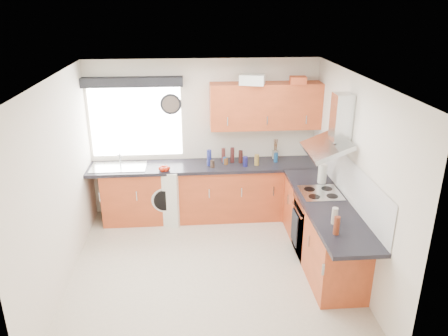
{
  "coord_description": "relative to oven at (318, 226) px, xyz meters",
  "views": [
    {
      "loc": [
        -0.2,
        -4.87,
        3.34
      ],
      "look_at": [
        0.25,
        0.85,
        1.1
      ],
      "focal_mm": 35.0,
      "sensor_mm": 36.0,
      "label": 1
    }
  ],
  "objects": [
    {
      "name": "oven",
      "position": [
        0.0,
        0.0,
        0.0
      ],
      "size": [
        0.56,
        0.58,
        0.85
      ],
      "primitive_type": "cube",
      "color": "black",
      "rests_on": "ground_plane"
    },
    {
      "name": "window",
      "position": [
        -2.55,
        1.49,
        1.12
      ],
      "size": [
        1.4,
        0.02,
        1.1
      ],
      "primitive_type": "cube",
      "color": "silver",
      "rests_on": "wall_back"
    },
    {
      "name": "hob_plate",
      "position": [
        0.0,
        0.0,
        0.49
      ],
      "size": [
        0.52,
        0.52,
        0.01
      ],
      "primitive_type": "cube",
      "color": "silver",
      "rests_on": "worktop_right"
    },
    {
      "name": "wall_left",
      "position": [
        -3.3,
        -0.3,
        0.82
      ],
      "size": [
        0.02,
        3.6,
        2.5
      ],
      "primitive_type": "cube",
      "color": "silver",
      "rests_on": "ground_plane"
    },
    {
      "name": "jar_4",
      "position": [
        -0.88,
        1.08,
        0.56
      ],
      "size": [
        0.07,
        0.07,
        0.16
      ],
      "primitive_type": "cylinder",
      "color": "#181751",
      "rests_on": "worktop_back"
    },
    {
      "name": "worktop_right",
      "position": [
        0.0,
        -0.3,
        0.46
      ],
      "size": [
        0.62,
        2.42,
        0.05
      ],
      "primitive_type": "cube",
      "color": "black",
      "rests_on": "base_cab_right"
    },
    {
      "name": "jar_6",
      "position": [
        -1.2,
        1.3,
        0.6
      ],
      "size": [
        0.06,
        0.06,
        0.23
      ],
      "primitive_type": "cylinder",
      "color": "#52211D",
      "rests_on": "worktop_back"
    },
    {
      "name": "ceiling",
      "position": [
        -1.5,
        -0.3,
        2.08
      ],
      "size": [
        3.6,
        3.6,
        0.02
      ],
      "primitive_type": "cube",
      "color": "white",
      "rests_on": "wall_back"
    },
    {
      "name": "jar_9",
      "position": [
        -0.7,
        1.12,
        0.57
      ],
      "size": [
        0.07,
        0.07,
        0.17
      ],
      "primitive_type": "cylinder",
      "color": "olive",
      "rests_on": "worktop_back"
    },
    {
      "name": "jar_2",
      "position": [
        -1.19,
        1.22,
        0.54
      ],
      "size": [
        0.05,
        0.05,
        0.11
      ],
      "primitive_type": "cylinder",
      "color": "navy",
      "rests_on": "worktop_back"
    },
    {
      "name": "kitchen_roll",
      "position": [
        0.12,
        0.37,
        0.62
      ],
      "size": [
        0.15,
        0.15,
        0.27
      ],
      "primitive_type": "cylinder",
      "rotation": [
        0.0,
        0.0,
        0.23
      ],
      "color": "silver",
      "rests_on": "worktop_right"
    },
    {
      "name": "jar_10",
      "position": [
        -1.17,
        1.19,
        0.53
      ],
      "size": [
        0.07,
        0.07,
        0.1
      ],
      "primitive_type": "cylinder",
      "color": "brown",
      "rests_on": "worktop_back"
    },
    {
      "name": "wall_front",
      "position": [
        -1.5,
        -2.1,
        0.82
      ],
      "size": [
        3.6,
        0.02,
        2.5
      ],
      "primitive_type": "cube",
      "color": "silver",
      "rests_on": "ground_plane"
    },
    {
      "name": "jar_5",
      "position": [
        -0.37,
        1.24,
        0.56
      ],
      "size": [
        0.06,
        0.06,
        0.15
      ],
      "primitive_type": "cylinder",
      "color": "navy",
      "rests_on": "worktop_back"
    },
    {
      "name": "window_blind",
      "position": [
        -2.55,
        1.4,
        1.76
      ],
      "size": [
        1.5,
        0.18,
        0.14
      ],
      "primitive_type": "cube",
      "color": "black",
      "rests_on": "wall_back"
    },
    {
      "name": "upper_cabinets",
      "position": [
        -0.55,
        1.32,
        1.38
      ],
      "size": [
        1.7,
        0.35,
        0.7
      ],
      "primitive_type": "cube",
      "color": "#A4401D",
      "rests_on": "wall_back"
    },
    {
      "name": "jar_0",
      "position": [
        -1.39,
        1.07,
        0.54
      ],
      "size": [
        0.07,
        0.07,
        0.12
      ],
      "primitive_type": "cylinder",
      "color": "#31231B",
      "rests_on": "worktop_back"
    },
    {
      "name": "base_cab_right",
      "position": [
        0.01,
        -0.15,
        0.01
      ],
      "size": [
        0.58,
        2.1,
        0.86
      ],
      "primitive_type": "cube",
      "color": "#A4401D",
      "rests_on": "ground_plane"
    },
    {
      "name": "tomato_cluster",
      "position": [
        -2.12,
        1.0,
        0.52
      ],
      "size": [
        0.18,
        0.18,
        0.07
      ],
      "primitive_type": null,
      "rotation": [
        0.0,
        0.0,
        0.29
      ],
      "color": "#AE1D0A",
      "rests_on": "worktop_back"
    },
    {
      "name": "worktop_back",
      "position": [
        -1.5,
        1.2,
        0.46
      ],
      "size": [
        3.6,
        0.62,
        0.05
      ],
      "primitive_type": "cube",
      "color": "black",
      "rests_on": "base_cab_back"
    },
    {
      "name": "ground_plane",
      "position": [
        -1.5,
        -0.3,
        -0.42
      ],
      "size": [
        3.6,
        3.6,
        0.0
      ],
      "primitive_type": "plane",
      "color": "beige"
    },
    {
      "name": "wall_right",
      "position": [
        0.3,
        -0.3,
        0.82
      ],
      "size": [
        0.02,
        3.6,
        2.5
      ],
      "primitive_type": "cube",
      "color": "silver",
      "rests_on": "ground_plane"
    },
    {
      "name": "bottle_0",
      "position": [
        -0.14,
        -1.06,
        0.59
      ],
      "size": [
        0.07,
        0.07,
        0.21
      ],
      "primitive_type": "cylinder",
      "color": "maroon",
      "rests_on": "worktop_right"
    },
    {
      "name": "wall_clock",
      "position": [
        -2.0,
        1.48,
        1.39
      ],
      "size": [
        0.33,
        0.04,
        0.33
      ],
      "primitive_type": "cylinder",
      "rotation": [
        1.57,
        0.0,
        0.0
      ],
      "color": "black",
      "rests_on": "wall_back"
    },
    {
      "name": "sink",
      "position": [
        -2.83,
        1.2,
        0.52
      ],
      "size": [
        0.84,
        0.46,
        0.1
      ],
      "primitive_type": null,
      "color": "silver",
      "rests_on": "worktop_back"
    },
    {
      "name": "washing_machine",
      "position": [
        -2.14,
        1.22,
        0.02
      ],
      "size": [
        0.77,
        0.75,
        0.9
      ],
      "primitive_type": "cube",
      "rotation": [
        0.0,
        0.0,
        -0.32
      ],
      "color": "silver",
      "rests_on": "ground_plane"
    },
    {
      "name": "utensil_pot",
      "position": [
        -0.35,
        1.4,
        0.55
      ],
      "size": [
        0.11,
        0.11,
        0.13
      ],
      "primitive_type": "cylinder",
      "rotation": [
        0.0,
        0.0,
        0.14
      ],
      "color": "gray",
      "rests_on": "worktop_back"
    },
    {
      "name": "casserole",
      "position": [
        -0.78,
        1.22,
        1.8
      ],
      "size": [
        0.41,
        0.35,
        0.15
      ],
      "primitive_type": "cube",
      "rotation": [
        0.0,
        0.0,
        -0.27
      ],
      "color": "silver",
      "rests_on": "upper_cabinets"
    },
    {
      "name": "storage_box",
      "position": [
        -0.09,
        1.22,
        1.78
      ],
      "size": [
        0.26,
        0.22,
        0.11
      ],
      "primitive_type": "cube",
      "rotation": [
        0.0,
        0.0,
        -0.11
      ],
      "color": "#C64B25",
      "rests_on": "upper_cabinets"
    },
    {
      "name": "jar_3",
      "position": [
        -0.92,
        1.28,
        0.56
      ],
      "size": [
        0.05,
        0.05,
        0.14
      ],
      "primitive_type": "cylinder",
      "color": "brown",
      "rests_on": "worktop_back"
    },
    {
      "name": "base_cab_corner",
      "position": [
        0.0,
        1.2,
        0.01
      ],
      "size": [
        0.6,
        0.6,
        0.86
      ],
      "primitive_type": "cube",
      "color": "#A4401D",
      "rests_on": "ground_plane"
    },
    {
      "name": "bottle_1",
      "position": [
        -0.08,
        -0.82,
        0.58
      ],
      "size": [
        0.07,
        0.07,
        0.2
      ],
      "primitive_type": "cylinder",
      "color": "#B0A496",
      "rests_on": "worktop_right"
    },
    {
      "name": "splashback",
      "position": [
        0.29,
        0.0,
        0.75
      ],
      "size": [
        0.01,
        3.0,
        0.54
      ],
      "primitive_type": "cube",
      "color": "white",
      "rests_on": "wall_right"
    },
    {
      "name": "jar_1",
      "position": [
        -1.43,
        1.17,
        0.61
      ],
      "size": [
        0.07,
        0.07,
        0.25
      ],
      "primitive_type": "cylinder",
      "color": "navy",
      "rests_on": "worktop_back"
    },
    {
      "name": "wall_back",
      "position": [
        -1.5,
        1.5,
        0.82
      ],
      "size": [
        3.6,
        0.02,
        2.5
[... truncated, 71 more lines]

